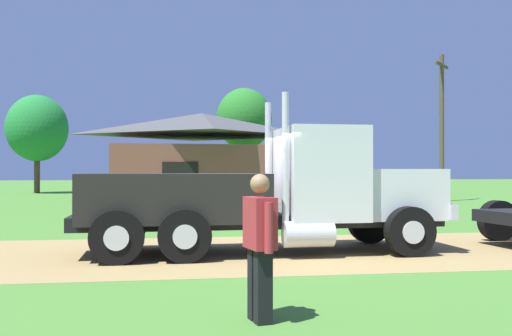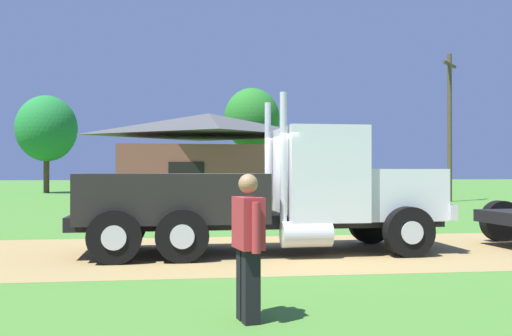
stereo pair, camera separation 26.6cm
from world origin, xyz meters
TOP-DOWN VIEW (x-y plane):
  - ground_plane at (0.00, 0.00)m, footprint 200.00×200.00m
  - dirt_track at (0.00, 0.00)m, footprint 120.00×5.81m
  - truck_foreground_white at (0.80, -0.06)m, footprint 7.94×2.77m
  - visitor_walking_mid at (-0.28, -5.63)m, footprint 0.35×0.67m
  - shed_building at (0.56, 21.04)m, footprint 10.85×8.66m
  - utility_pole_near at (14.13, 18.78)m, footprint 1.59×1.71m
  - tree_left at (-11.51, 34.83)m, footprint 4.72×4.72m
  - tree_mid at (4.11, 29.43)m, footprint 4.05×4.05m

SIDE VIEW (x-z plane):
  - ground_plane at x=0.00m, z-range 0.00..0.00m
  - dirt_track at x=0.00m, z-range 0.00..0.01m
  - visitor_walking_mid at x=-0.28m, z-range 0.08..1.79m
  - truck_foreground_white at x=0.80m, z-range -0.44..2.88m
  - shed_building at x=0.56m, z-range -0.08..4.99m
  - utility_pole_near at x=14.13m, z-range 0.25..8.66m
  - tree_left at x=-11.51m, z-range 1.23..8.91m
  - tree_mid at x=4.11m, z-range 1.63..9.41m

